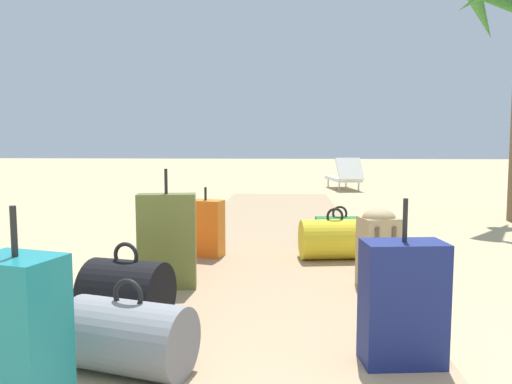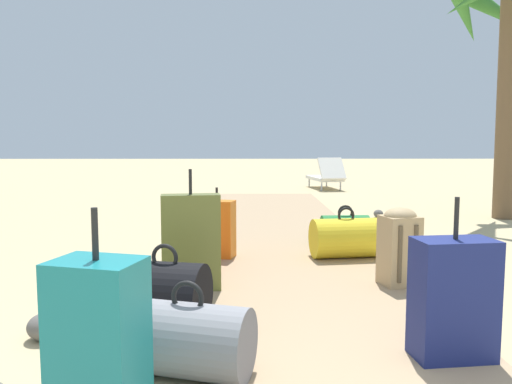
# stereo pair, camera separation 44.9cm
# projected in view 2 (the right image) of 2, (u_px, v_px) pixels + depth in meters

# --- Properties ---
(ground_plane) EXTENTS (60.00, 60.00, 0.00)m
(ground_plane) POSITION_uv_depth(u_px,v_px,m) (282.00, 261.00, 4.92)
(ground_plane) COLOR tan
(boardwalk) EXTENTS (1.96, 9.50, 0.08)m
(boardwalk) POSITION_uv_depth(u_px,v_px,m) (277.00, 239.00, 5.86)
(boardwalk) COLOR tan
(boardwalk) RESTS_ON ground
(suitcase_olive) EXTENTS (0.45, 0.22, 0.90)m
(suitcase_olive) POSITION_uv_depth(u_px,v_px,m) (191.00, 242.00, 3.68)
(suitcase_olive) COLOR olive
(suitcase_olive) RESTS_ON boardwalk
(duffel_bag_green) EXTENTS (0.52, 0.34, 0.43)m
(duffel_bag_green) POSITION_uv_depth(u_px,v_px,m) (345.00, 229.00, 5.35)
(duffel_bag_green) COLOR #237538
(duffel_bag_green) RESTS_ON boardwalk
(backpack_red) EXTENTS (0.34, 0.26, 0.55)m
(backpack_red) POSITION_uv_depth(u_px,v_px,m) (186.00, 237.00, 4.23)
(backpack_red) COLOR red
(backpack_red) RESTS_ON boardwalk
(duffel_bag_yellow) EXTENTS (0.68, 0.46, 0.49)m
(duffel_bag_yellow) POSITION_uv_depth(u_px,v_px,m) (346.00, 238.00, 4.73)
(duffel_bag_yellow) COLOR gold
(duffel_bag_yellow) RESTS_ON boardwalk
(duffel_bag_black) EXTENTS (0.55, 0.49, 0.51)m
(duffel_bag_black) POSITION_uv_depth(u_px,v_px,m) (165.00, 295.00, 2.94)
(duffel_bag_black) COLOR black
(duffel_bag_black) RESTS_ON boardwalk
(backpack_tan) EXTENTS (0.32, 0.30, 0.60)m
(backpack_tan) POSITION_uv_depth(u_px,v_px,m) (400.00, 245.00, 3.81)
(backpack_tan) COLOR tan
(backpack_tan) RESTS_ON boardwalk
(suitcase_teal) EXTENTS (0.37, 0.31, 0.87)m
(suitcase_teal) POSITION_uv_depth(u_px,v_px,m) (99.00, 349.00, 1.83)
(suitcase_teal) COLOR #197A7F
(suitcase_teal) RESTS_ON boardwalk
(suitcase_orange) EXTENTS (0.37, 0.27, 0.67)m
(suitcase_orange) POSITION_uv_depth(u_px,v_px,m) (217.00, 229.00, 4.75)
(suitcase_orange) COLOR orange
(suitcase_orange) RESTS_ON boardwalk
(suitcase_navy) EXTENTS (0.42, 0.27, 0.83)m
(suitcase_navy) POSITION_uv_depth(u_px,v_px,m) (453.00, 299.00, 2.51)
(suitcase_navy) COLOR navy
(suitcase_navy) RESTS_ON boardwalk
(duffel_bag_grey) EXTENTS (0.66, 0.50, 0.46)m
(duffel_bag_grey) POSITION_uv_depth(u_px,v_px,m) (188.00, 340.00, 2.33)
(duffel_bag_grey) COLOR slate
(duffel_bag_grey) RESTS_ON boardwalk
(palm_tree_far_right) EXTENTS (2.08, 2.27, 3.85)m
(palm_tree_far_right) POSITION_uv_depth(u_px,v_px,m) (509.00, 28.00, 7.44)
(palm_tree_far_right) COLOR brown
(palm_tree_far_right) RESTS_ON ground
(lounge_chair) EXTENTS (0.83, 1.60, 0.80)m
(lounge_chair) POSITION_uv_depth(u_px,v_px,m) (326.00, 176.00, 12.43)
(lounge_chair) COLOR white
(lounge_chair) RESTS_ON ground
(rock_left_mid) EXTENTS (0.30, 0.30, 0.16)m
(rock_left_mid) POSITION_uv_depth(u_px,v_px,m) (45.00, 327.00, 2.97)
(rock_left_mid) COLOR #5B5651
(rock_left_mid) RESTS_ON ground
(rock_right_far) EXTENTS (0.17, 0.18, 0.12)m
(rock_right_far) POSITION_uv_depth(u_px,v_px,m) (378.00, 214.00, 7.77)
(rock_right_far) COLOR #5B5651
(rock_right_far) RESTS_ON ground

